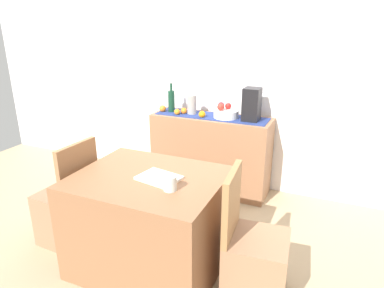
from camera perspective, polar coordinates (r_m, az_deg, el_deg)
ground_plane at (r=3.19m, az=-2.62°, el=-14.32°), size 6.40×6.40×0.02m
room_wall_rear at (r=3.76m, az=5.17°, el=13.16°), size 6.40×0.06×2.70m
sideboard_console at (r=3.75m, az=3.12°, el=-1.54°), size 1.27×0.42×0.83m
table_runner at (r=3.62m, az=3.24°, el=4.64°), size 1.19×0.32×0.01m
fruit_bowl at (r=3.56m, az=5.68°, el=5.02°), size 0.26×0.26×0.08m
apple_right at (r=3.52m, az=4.78°, el=6.13°), size 0.07×0.07×0.07m
apple_rear at (r=3.61m, az=4.84°, el=6.45°), size 0.07×0.07×0.07m
apple_left at (r=3.58m, az=6.02°, el=6.28°), size 0.07×0.07×0.07m
wine_bottle at (r=3.78m, az=-3.44°, el=7.16°), size 0.07×0.07×0.32m
coffee_maker at (r=3.46m, az=9.87°, el=6.46°), size 0.16×0.18×0.33m
ceramic_vase at (r=3.68m, az=-0.02°, el=6.51°), size 0.10×0.10×0.21m
orange_loose_end at (r=3.67m, az=-2.48°, el=5.35°), size 0.06×0.06×0.06m
orange_loose_near_bowl at (r=3.56m, az=1.67°, el=4.95°), size 0.07×0.07×0.07m
orange_loose_mid at (r=3.71m, az=-1.36°, el=5.51°), size 0.07×0.07×0.07m
orange_loose_far at (r=3.81m, az=-4.89°, el=5.88°), size 0.07×0.07×0.07m
dining_table at (r=2.62m, az=-6.95°, el=-12.72°), size 1.04×0.85×0.74m
open_book at (r=2.40m, az=-5.49°, el=-5.61°), size 0.31×0.26×0.02m
coffee_cup at (r=2.22m, az=-3.66°, el=-6.48°), size 0.09×0.09×0.10m
chair_near_window at (r=3.10m, az=-19.74°, el=-10.61°), size 0.42×0.42×0.90m
chair_by_corner at (r=2.44m, az=10.17°, el=-18.64°), size 0.43×0.43×0.90m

